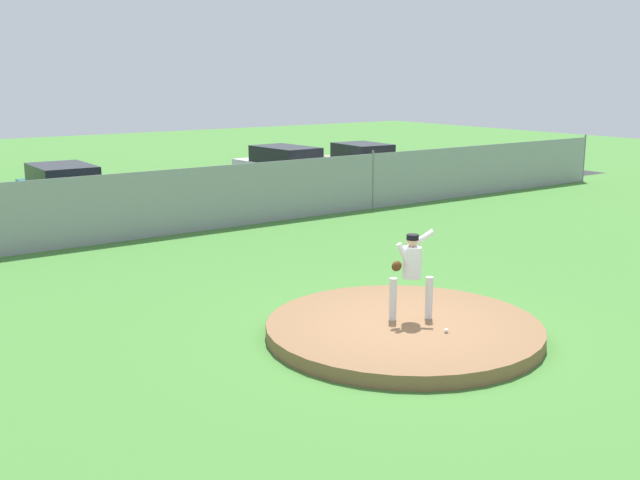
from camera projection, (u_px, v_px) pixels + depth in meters
ground_plane at (232, 265)px, 17.74m from camera, size 80.00×80.00×0.00m
asphalt_strip at (103, 212)px, 24.50m from camera, size 44.00×7.00×0.01m
pitchers_mound at (403, 329)px, 12.95m from camera, size 4.70×4.70×0.24m
pitcher_youth at (411, 268)px, 12.91m from camera, size 0.82×0.43×1.56m
baseball at (446, 331)px, 12.42m from camera, size 0.07×0.07×0.07m
chainlink_fence at (159, 204)px, 20.73m from camera, size 37.76×0.07×1.92m
parked_car_white at (286, 170)px, 28.79m from camera, size 2.03×4.87×1.69m
parked_car_teal at (64, 191)px, 23.79m from camera, size 1.94×4.51×1.61m
parked_car_champagne at (362, 165)px, 30.52m from camera, size 2.04×4.14×1.65m
traffic_cone_orange at (245, 202)px, 24.97m from camera, size 0.40×0.40×0.55m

